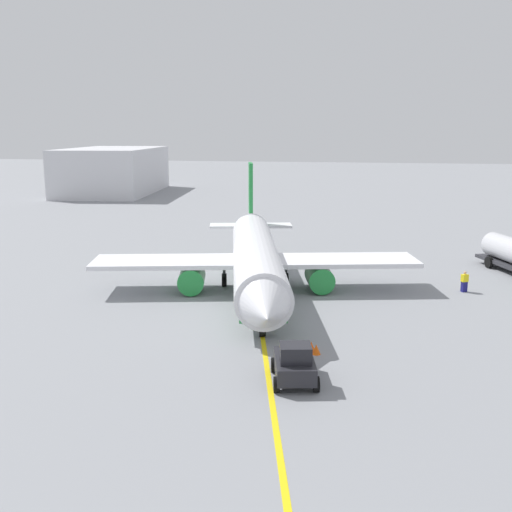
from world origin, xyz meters
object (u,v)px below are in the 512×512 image
airplane (256,259)px  safety_cone_wingtip (311,346)px  safety_cone_nose (316,349)px  refueling_worker (464,282)px  pushback_tug (295,364)px

airplane → safety_cone_wingtip: size_ratio=60.42×
safety_cone_nose → airplane: bearing=-155.3°
refueling_worker → safety_cone_wingtip: bearing=-34.7°
safety_cone_nose → safety_cone_wingtip: safety_cone_nose is taller
airplane → safety_cone_nose: airplane is taller
safety_cone_nose → safety_cone_wingtip: (-0.57, -0.36, -0.02)m
safety_cone_nose → pushback_tug: bearing=-10.1°
airplane → refueling_worker: 17.06m
pushback_tug → airplane: bearing=-162.9°
pushback_tug → safety_cone_wingtip: (-4.82, 0.40, -0.73)m
airplane → pushback_tug: airplane is taller
airplane → refueling_worker: (-2.80, 16.73, -1.83)m
pushback_tug → refueling_worker: bearing=151.2°
pushback_tug → safety_cone_nose: (-4.25, 0.75, -0.71)m
pushback_tug → safety_cone_nose: 4.37m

